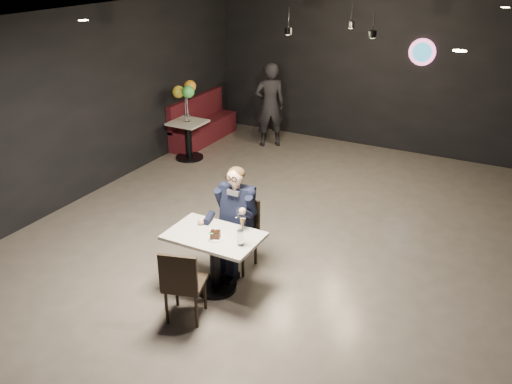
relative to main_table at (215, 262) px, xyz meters
The scene contains 17 objects.
floor 1.47m from the main_table, 83.82° to the left, with size 9.00×9.00×0.00m, color slate.
wall_sign 6.18m from the main_table, 80.80° to the left, with size 0.50×0.06×0.50m, color pink, non-canonical shape.
pendant_lights 4.24m from the main_table, 87.43° to the left, with size 1.40×1.20×0.36m, color black.
main_table is the anchor object (origin of this frame).
chair_far 0.56m from the main_table, 90.00° to the left, with size 0.42×0.46×0.92m, color black.
chair_near 0.62m from the main_table, 90.00° to the right, with size 0.42×0.46×0.92m, color black.
seated_man 0.65m from the main_table, 90.00° to the left, with size 0.60×0.80×1.44m, color black.
dessert_plate 0.39m from the main_table, 41.43° to the right, with size 0.21×0.21×0.01m, color white.
cake_slice 0.44m from the main_table, 46.70° to the right, with size 0.11×0.09×0.08m, color black.
mint_leaf 0.49m from the main_table, 72.16° to the right, with size 0.07×0.04×0.01m, color #2E8E42.
sundae_glass 0.61m from the main_table, ahead, with size 0.08×0.08×0.18m, color silver.
wafer_cone 0.74m from the main_table, ahead, with size 0.07×0.07×0.14m, color tan.
booth_bench 5.48m from the main_table, 124.43° to the left, with size 0.48×1.91×0.96m, color #440E11.
side_table 4.49m from the main_table, 128.48° to the left, with size 0.63×0.63×0.78m, color silver.
balloon_vase 4.52m from the main_table, 128.48° to the left, with size 0.10×0.10×0.15m, color silver.
balloon_bunch 4.58m from the main_table, 128.48° to the left, with size 0.42×0.42×0.70m, color yellow.
passerby 5.27m from the main_table, 109.56° to the left, with size 0.63×0.41×1.72m, color black.
Camera 1 is at (2.89, -6.07, 3.85)m, focal length 38.00 mm.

